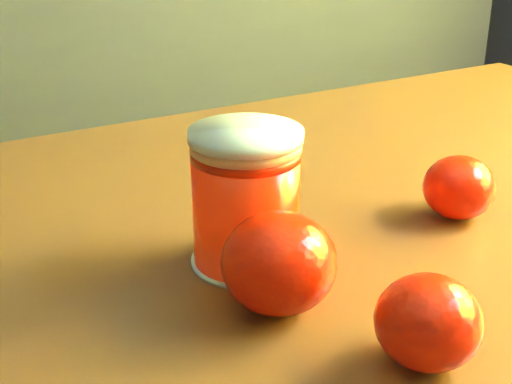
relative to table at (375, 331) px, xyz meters
name	(u,v)px	position (x,y,z in m)	size (l,w,h in m)	color
table	(375,331)	(0.00, 0.00, 0.00)	(1.10, 0.87, 0.74)	brown
juice_glass	(246,199)	(-0.12, -0.02, 0.14)	(0.08, 0.08, 0.10)	red
orange_front	(279,263)	(-0.12, -0.08, 0.13)	(0.07, 0.07, 0.06)	red
orange_back	(459,187)	(0.06, 0.00, 0.12)	(0.06, 0.06, 0.05)	red
orange_extra	(428,322)	(-0.06, -0.16, 0.12)	(0.06, 0.06, 0.05)	red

